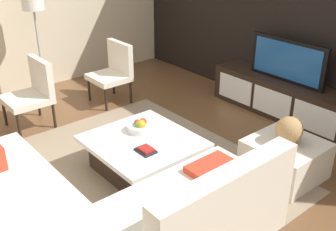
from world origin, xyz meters
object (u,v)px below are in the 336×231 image
at_px(decorative_ball, 289,130).
at_px(sectional_couch, 87,217).
at_px(floor_lamp, 33,6).
at_px(fruit_bowl, 140,127).
at_px(media_console, 282,98).
at_px(ottoman, 285,159).
at_px(television, 287,61).
at_px(accent_chair_far, 114,69).
at_px(book_stack, 146,150).
at_px(accent_chair_near, 33,90).
at_px(coffee_table, 143,154).

bearing_deg(decorative_ball, sectional_couch, -101.20).
xyz_separation_m(sectional_couch, floor_lamp, (-3.10, 1.04, 1.09)).
distance_m(floor_lamp, fruit_bowl, 2.51).
bearing_deg(media_console, fruit_bowl, -97.24).
relative_size(media_console, ottoman, 2.98).
bearing_deg(fruit_bowl, media_console, 82.76).
relative_size(television, fruit_bowl, 3.99).
xyz_separation_m(sectional_couch, accent_chair_far, (-2.40, 1.83, 0.20)).
xyz_separation_m(sectional_couch, ottoman, (0.41, 2.09, -0.09)).
relative_size(ottoman, accent_chair_far, 0.80).
relative_size(media_console, book_stack, 10.35).
relative_size(accent_chair_near, book_stack, 4.32).
bearing_deg(accent_chair_near, fruit_bowl, 18.53).
bearing_deg(book_stack, sectional_couch, -66.48).
distance_m(floor_lamp, decorative_ball, 3.76).
bearing_deg(media_console, accent_chair_far, -142.22).
height_order(coffee_table, book_stack, book_stack).
xyz_separation_m(media_console, fruit_bowl, (-0.28, -2.20, 0.18)).
xyz_separation_m(media_console, ottoman, (0.92, -1.22, -0.05)).
height_order(accent_chair_far, book_stack, accent_chair_far).
relative_size(ottoman, decorative_ball, 2.51).
height_order(accent_chair_near, fruit_bowl, accent_chair_near).
xyz_separation_m(ottoman, accent_chair_far, (-2.81, -0.25, 0.29)).
height_order(accent_chair_near, ottoman, accent_chair_near).
bearing_deg(television, accent_chair_near, -124.97).
xyz_separation_m(coffee_table, fruit_bowl, (-0.18, 0.10, 0.23)).
relative_size(sectional_couch, accent_chair_near, 2.77).
distance_m(media_console, ottoman, 1.52).
xyz_separation_m(coffee_table, book_stack, (0.22, -0.12, 0.20)).
height_order(floor_lamp, ottoman, floor_lamp).
bearing_deg(accent_chair_far, media_console, 34.23).
bearing_deg(book_stack, floor_lamp, 176.71).
xyz_separation_m(accent_chair_near, book_stack, (2.01, 0.28, -0.09)).
xyz_separation_m(media_console, floor_lamp, (-2.60, -2.26, 1.13)).
relative_size(television, accent_chair_near, 1.29).
relative_size(ottoman, book_stack, 3.48).
distance_m(sectional_couch, book_stack, 0.98).
bearing_deg(decorative_ball, coffee_table, -133.28).
xyz_separation_m(coffee_table, accent_chair_far, (-1.80, 0.82, 0.29)).
distance_m(ottoman, accent_chair_far, 2.84).
height_order(sectional_couch, accent_chair_far, accent_chair_far).
height_order(accent_chair_far, decorative_ball, accent_chair_far).
bearing_deg(coffee_table, book_stack, -29.12).
xyz_separation_m(floor_lamp, decorative_ball, (3.52, 1.04, -0.84)).
bearing_deg(ottoman, fruit_bowl, -140.70).
height_order(media_console, sectional_couch, sectional_couch).
bearing_deg(book_stack, coffee_table, 150.88).
relative_size(media_console, accent_chair_near, 2.40).
relative_size(fruit_bowl, decorative_ball, 1.00).
bearing_deg(sectional_couch, ottoman, 78.80).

